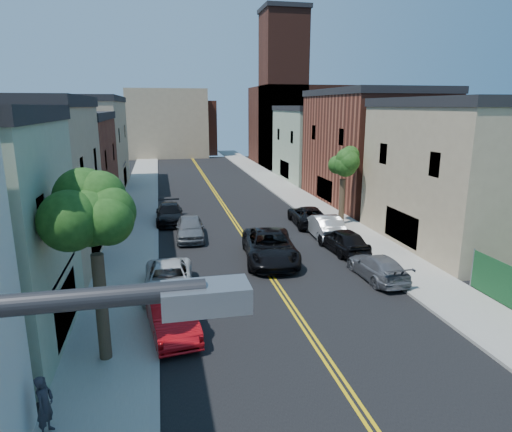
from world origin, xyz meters
TOP-DOWN VIEW (x-y plane):
  - sidewalk_left at (-7.90, 40.00)m, footprint 3.20×100.00m
  - sidewalk_right at (7.90, 40.00)m, footprint 3.20×100.00m
  - curb_left at (-6.15, 40.00)m, footprint 0.30×100.00m
  - curb_right at (6.15, 40.00)m, footprint 0.30×100.00m
  - bldg_left_tan_near at (-14.00, 25.00)m, footprint 9.00×10.00m
  - bldg_left_brick at (-14.00, 36.00)m, footprint 9.00×12.00m
  - bldg_left_tan_far at (-14.00, 50.00)m, footprint 9.00×16.00m
  - bldg_right_tan at (14.00, 24.00)m, footprint 9.00×12.00m
  - bldg_right_brick at (14.00, 38.00)m, footprint 9.00×14.00m
  - bldg_right_palegrn at (14.00, 52.00)m, footprint 9.00×12.00m
  - church at (16.33, 67.07)m, footprint 16.20×14.20m
  - backdrop_left at (-4.00, 82.00)m, footprint 14.00×8.00m
  - backdrop_center at (0.00, 86.00)m, footprint 10.00×8.00m
  - tree_left_mid at (-7.88, 14.01)m, footprint 5.20×5.20m
  - tree_right_far at (7.92, 30.01)m, footprint 4.40×4.40m
  - red_sedan at (-5.50, 15.79)m, footprint 2.33×5.03m
  - white_pickup at (-5.50, 19.71)m, footprint 2.56×5.26m
  - grey_car_left at (-3.80, 28.88)m, footprint 2.15×4.81m
  - black_car_left at (-5.10, 33.75)m, footprint 2.14×5.16m
  - grey_car_right at (5.50, 19.28)m, footprint 1.99×4.64m
  - black_car_right at (5.50, 23.92)m, footprint 2.22×4.71m
  - silver_car_right at (5.50, 27.36)m, footprint 1.97×5.10m
  - dark_car_right_far at (5.50, 30.88)m, footprint 2.75×5.41m
  - black_suv_lane at (0.55, 23.32)m, footprint 3.68×6.72m
  - pedestrian_left at (-9.06, 10.29)m, footprint 0.57×0.73m

SIDE VIEW (x-z plane):
  - sidewalk_left at x=-7.90m, z-range 0.00..0.15m
  - sidewalk_right at x=7.90m, z-range 0.00..0.15m
  - curb_left at x=-6.15m, z-range 0.00..0.15m
  - curb_right at x=6.15m, z-range 0.00..0.15m
  - grey_car_right at x=5.50m, z-range 0.00..1.33m
  - white_pickup at x=-5.50m, z-range 0.00..1.44m
  - dark_car_right_far at x=5.50m, z-range 0.00..1.47m
  - black_car_left at x=-5.10m, z-range 0.00..1.49m
  - black_car_right at x=5.50m, z-range 0.00..1.56m
  - red_sedan at x=-5.50m, z-range 0.00..1.60m
  - grey_car_left at x=-3.80m, z-range 0.00..1.61m
  - silver_car_right at x=5.50m, z-range 0.00..1.66m
  - black_suv_lane at x=0.55m, z-range 0.00..1.79m
  - pedestrian_left at x=-9.06m, z-range 0.15..1.92m
  - bldg_left_brick at x=-14.00m, z-range 0.00..8.00m
  - bldg_right_palegrn at x=14.00m, z-range 0.00..8.50m
  - bldg_left_tan_near at x=-14.00m, z-range 0.00..9.00m
  - bldg_right_tan at x=14.00m, z-range 0.00..9.00m
  - bldg_left_tan_far at x=-14.00m, z-range 0.00..9.50m
  - bldg_right_brick at x=14.00m, z-range 0.00..10.00m
  - backdrop_center at x=0.00m, z-range 0.00..10.00m
  - tree_right_far at x=7.92m, z-range 1.74..9.77m
  - backdrop_left at x=-4.00m, z-range 0.00..12.00m
  - tree_left_mid at x=-7.88m, z-range 1.94..11.23m
  - church at x=16.33m, z-range -4.06..18.54m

